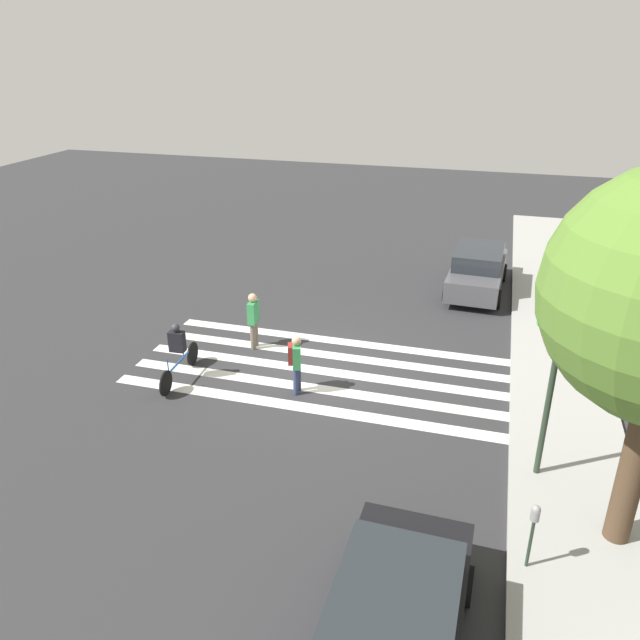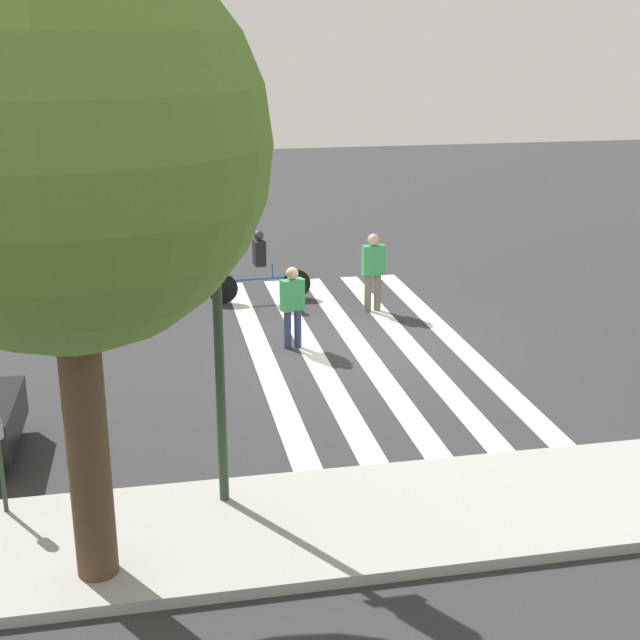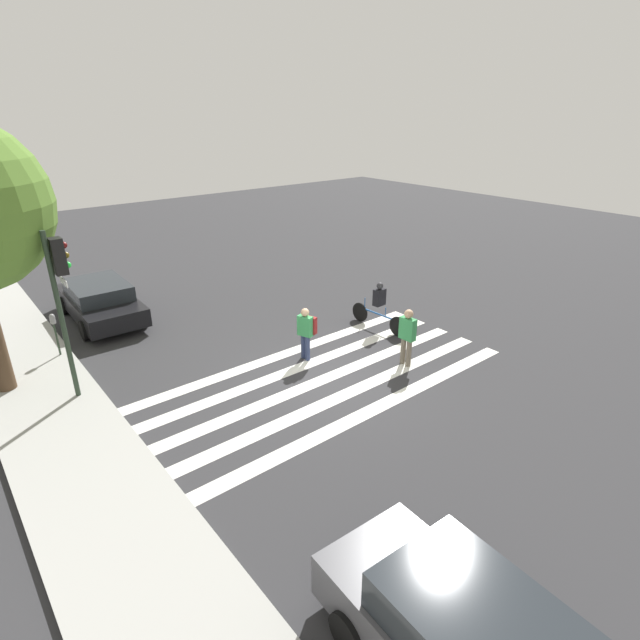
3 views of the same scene
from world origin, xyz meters
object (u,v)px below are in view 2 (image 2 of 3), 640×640
traffic_light (215,276)px  cyclist_mid_street (259,263)px  street_tree (61,146)px  pedestrian_adult_tall_backpack (293,301)px  pedestrian_child_with_backpack (373,268)px

traffic_light → cyclist_mid_street: 9.25m
traffic_light → street_tree: (1.51, 1.45, 1.73)m
pedestrian_adult_tall_backpack → cyclist_mid_street: (0.21, -3.16, -0.06)m
street_tree → cyclist_mid_street: bearing=-107.1°
traffic_light → street_tree: bearing=43.8°
street_tree → pedestrian_child_with_backpack: (-5.46, -9.08, -3.79)m
traffic_light → pedestrian_adult_tall_backpack: size_ratio=2.72×
cyclist_mid_street → pedestrian_child_with_backpack: bearing=149.0°
pedestrian_adult_tall_backpack → cyclist_mid_street: bearing=-104.7°
traffic_light → cyclist_mid_street: (-1.66, -8.84, -2.16)m
pedestrian_child_with_backpack → cyclist_mid_street: size_ratio=0.73×
traffic_light → pedestrian_child_with_backpack: bearing=-117.4°
street_tree → pedestrian_adult_tall_backpack: size_ratio=4.28×
pedestrian_adult_tall_backpack → pedestrian_child_with_backpack: bearing=-155.3°
street_tree → pedestrian_child_with_backpack: bearing=-121.0°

